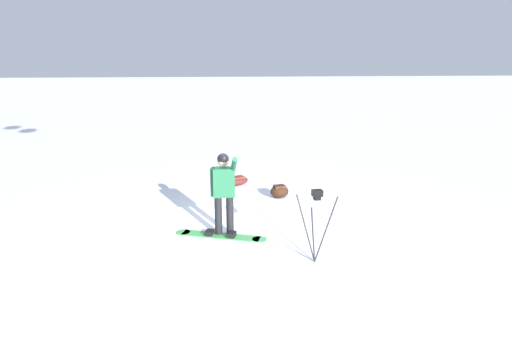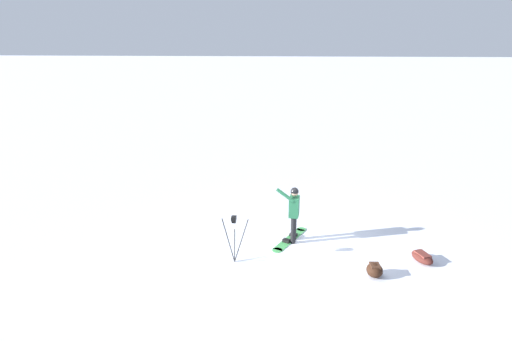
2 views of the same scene
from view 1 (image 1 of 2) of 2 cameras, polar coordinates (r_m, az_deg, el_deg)
ground_plane at (r=8.32m, az=-1.14°, el=-7.65°), size 300.00×300.00×0.00m
snowboarder at (r=7.58m, az=-4.59°, el=-2.27°), size 0.64×0.47×1.61m
snowboard at (r=7.80m, az=-5.02°, el=-9.06°), size 0.92×1.64×0.10m
gear_bag_large at (r=9.96m, az=3.32°, el=-2.91°), size 0.42×0.48×0.33m
camera_tripod at (r=6.56m, az=8.47°, el=-5.61°), size 0.70×0.65×1.24m
gear_bag_small at (r=11.03m, az=-2.73°, el=-1.45°), size 0.62×0.78×0.24m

